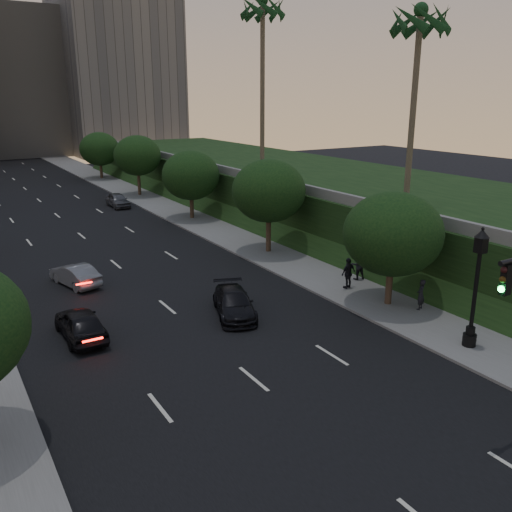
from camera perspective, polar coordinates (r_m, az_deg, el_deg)
ground at (r=18.87m, az=8.08°, el=-19.13°), size 160.00×160.00×0.00m
road_surface at (r=44.20m, az=-17.25°, el=1.48°), size 16.00×140.00×0.02m
sidewalk_right at (r=47.57m, az=-5.26°, el=3.29°), size 4.50×140.00×0.15m
embankment at (r=51.74m, az=7.51°, el=6.48°), size 18.00×90.00×4.00m
parapet_wall at (r=46.56m, az=-0.67°, el=8.43°), size 0.35×90.00×0.70m
office_block_mid at (r=114.78m, az=-24.36°, el=16.22°), size 22.00×18.00×26.00m
office_block_right at (r=113.10m, az=-14.66°, el=19.66°), size 20.00×22.00×36.00m
tree_right_a at (r=29.10m, az=14.21°, el=2.27°), size 5.20×5.20×6.24m
tree_right_b at (r=38.15m, az=1.35°, el=6.86°), size 5.20×5.20×6.74m
tree_right_c at (r=49.53m, az=-6.88°, el=8.42°), size 5.20×5.20×6.24m
tree_right_d at (r=62.39m, az=-12.38°, el=10.29°), size 5.20×5.20×6.74m
tree_right_e at (r=76.70m, az=-16.15°, el=10.77°), size 5.20×5.20×6.24m
palm_mid at (r=37.86m, az=16.90°, el=22.54°), size 3.20×3.20×13.00m
palm_far at (r=49.55m, az=0.71°, el=24.34°), size 3.20×3.20×15.50m
street_lamp at (r=25.58m, az=22.06°, el=-3.69°), size 0.64×0.64×5.62m
sedan_near_left at (r=26.73m, az=-17.99°, el=-6.78°), size 1.77×4.31×1.46m
sedan_mid_left at (r=34.10m, az=-18.51°, el=-1.89°), size 2.36×4.23×1.32m
sedan_near_right at (r=28.04m, az=-2.32°, el=-4.99°), size 3.26×4.88×1.31m
sedan_far_right at (r=57.04m, az=-14.35°, el=5.72°), size 1.69×4.15×1.41m
pedestrian_a at (r=29.60m, az=16.95°, el=-3.90°), size 0.71×0.60×1.64m
pedestrian_b at (r=33.47m, az=10.68°, el=-0.90°), size 1.05×0.92×1.84m
pedestrian_c at (r=31.82m, az=9.70°, el=-1.78°), size 1.12×0.59×1.83m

